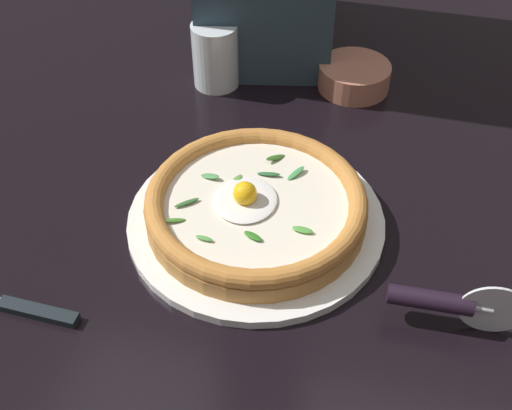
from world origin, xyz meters
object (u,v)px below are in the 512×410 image
(drinking_glass, at_px, (216,59))
(pizza_cutter, at_px, (447,303))
(pizza, at_px, (256,205))
(side_bowl, at_px, (354,76))
(table_knife, at_px, (6,305))

(drinking_glass, bearing_deg, pizza_cutter, 43.37)
(pizza, relative_size, pizza_cutter, 1.88)
(pizza, distance_m, side_bowl, 0.34)
(side_bowl, distance_m, pizza_cutter, 0.46)
(table_knife, bearing_deg, side_bowl, 148.91)
(side_bowl, height_order, table_knife, side_bowl)
(pizza, distance_m, drinking_glass, 0.32)
(pizza, bearing_deg, side_bowl, 166.77)
(table_knife, distance_m, drinking_glass, 0.50)
(table_knife, relative_size, drinking_glass, 2.45)
(pizza, height_order, table_knife, pizza)
(side_bowl, distance_m, table_knife, 0.62)
(pizza, height_order, drinking_glass, drinking_glass)
(pizza_cutter, bearing_deg, pizza, -113.07)
(pizza, relative_size, drinking_glass, 2.66)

